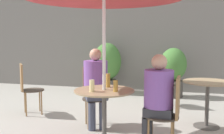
# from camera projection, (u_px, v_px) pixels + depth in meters

# --- Properties ---
(storefront_wall) EXTENTS (10.00, 0.06, 3.00)m
(storefront_wall) POSITION_uv_depth(u_px,v_px,m) (144.00, 34.00, 6.85)
(storefront_wall) COLOR slate
(storefront_wall) RESTS_ON ground_plane
(cafe_table_near) EXTENTS (0.77, 0.77, 0.72)m
(cafe_table_near) POSITION_uv_depth(u_px,v_px,m) (104.00, 102.00, 3.34)
(cafe_table_near) COLOR #514C47
(cafe_table_near) RESTS_ON ground_plane
(cafe_table_far) EXTENTS (0.75, 0.75, 0.72)m
(cafe_table_far) POSITION_uv_depth(u_px,v_px,m) (208.00, 92.00, 4.01)
(cafe_table_far) COLOR #514C47
(cafe_table_far) RESTS_ON ground_plane
(bistro_chair_0) EXTENTS (0.41, 0.41, 0.92)m
(bistro_chair_0) POSITION_uv_depth(u_px,v_px,m) (170.00, 108.00, 3.09)
(bistro_chair_0) COLOR #42382D
(bistro_chair_0) RESTS_ON ground_plane
(bistro_chair_1) EXTENTS (0.45, 0.46, 0.92)m
(bistro_chair_1) POSITION_uv_depth(u_px,v_px,m) (94.00, 91.00, 4.14)
(bistro_chair_1) COLOR #42382D
(bistro_chair_1) RESTS_ON ground_plane
(bistro_chair_2) EXTENTS (0.47, 0.46, 0.92)m
(bistro_chair_2) POSITION_uv_depth(u_px,v_px,m) (27.00, 85.00, 4.69)
(bistro_chair_2) COLOR #42382D
(bistro_chair_2) RESTS_ON ground_plane
(bistro_chair_3) EXTENTS (0.47, 0.46, 0.92)m
(bistro_chair_3) POSITION_uv_depth(u_px,v_px,m) (163.00, 80.00, 5.26)
(bistro_chair_3) COLOR #42382D
(bistro_chair_3) RESTS_ON ground_plane
(seated_person_0) EXTENTS (0.36, 0.35, 1.18)m
(seated_person_0) POSITION_uv_depth(u_px,v_px,m) (157.00, 95.00, 3.12)
(seated_person_0) COLOR #2D2D33
(seated_person_0) RESTS_ON ground_plane
(seated_person_1) EXTENTS (0.43, 0.45, 1.21)m
(seated_person_1) POSITION_uv_depth(u_px,v_px,m) (96.00, 82.00, 3.97)
(seated_person_1) COLOR #42475B
(seated_person_1) RESTS_ON ground_plane
(beer_glass_0) EXTENTS (0.06, 0.06, 0.18)m
(beer_glass_0) POSITION_uv_depth(u_px,v_px,m) (108.00, 80.00, 3.49)
(beer_glass_0) COLOR #B28433
(beer_glass_0) RESTS_ON cafe_table_near
(beer_glass_1) EXTENTS (0.06, 0.06, 0.15)m
(beer_glass_1) POSITION_uv_depth(u_px,v_px,m) (92.00, 86.00, 3.19)
(beer_glass_1) COLOR beige
(beer_glass_1) RESTS_ON cafe_table_near
(beer_glass_2) EXTENTS (0.06, 0.06, 0.14)m
(beer_glass_2) POSITION_uv_depth(u_px,v_px,m) (116.00, 86.00, 3.19)
(beer_glass_2) COLOR #B28433
(beer_glass_2) RESTS_ON cafe_table_near
(potted_plant_0) EXTENTS (0.71, 0.71, 1.26)m
(potted_plant_0) POSITION_uv_depth(u_px,v_px,m) (107.00, 65.00, 6.66)
(potted_plant_0) COLOR #47423D
(potted_plant_0) RESTS_ON ground_plane
(potted_plant_1) EXTENTS (0.62, 0.62, 1.15)m
(potted_plant_1) POSITION_uv_depth(u_px,v_px,m) (173.00, 70.00, 6.12)
(potted_plant_1) COLOR #47423D
(potted_plant_1) RESTS_ON ground_plane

